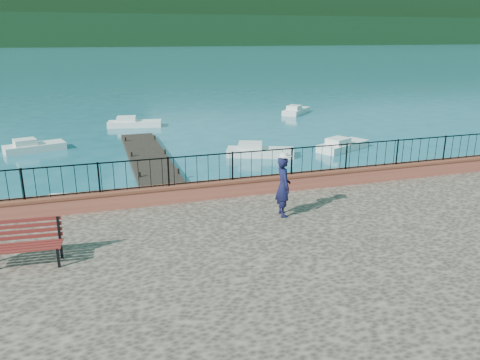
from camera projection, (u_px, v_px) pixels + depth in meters
ground at (280, 275)px, 13.38m from camera, size 2000.00×2000.00×0.00m
parapet at (241, 187)px, 16.30m from camera, size 28.00×0.46×0.58m
railing at (241, 166)px, 16.07m from camera, size 27.00×0.05×0.95m
dock at (153, 167)px, 23.66m from camera, size 2.00×16.00×0.30m
far_forest at (91, 31)px, 283.51m from camera, size 900.00×60.00×18.00m
foothills at (88, 12)px, 334.21m from camera, size 900.00×120.00×44.00m
companion_hill at (272, 40)px, 586.68m from camera, size 448.00×384.00×180.00m
park_bench at (19, 253)px, 11.26m from camera, size 2.05×0.82×1.11m
person at (283, 186)px, 14.25m from camera, size 0.52×0.73×1.88m
hat at (284, 155)px, 13.95m from camera, size 0.44×0.44×0.12m
boat_0 at (77, 206)px, 17.57m from camera, size 3.45×1.92×0.80m
boat_1 at (260, 149)px, 26.37m from camera, size 3.96×2.59×0.80m
boat_2 at (343, 143)px, 27.84m from camera, size 3.78×2.68×0.80m
boat_3 at (34, 144)px, 27.50m from camera, size 3.58×2.21×0.80m
boat_4 at (135, 121)px, 34.84m from camera, size 4.07×1.98×0.80m
boat_5 at (296, 109)px, 40.59m from camera, size 3.36×3.32×0.80m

